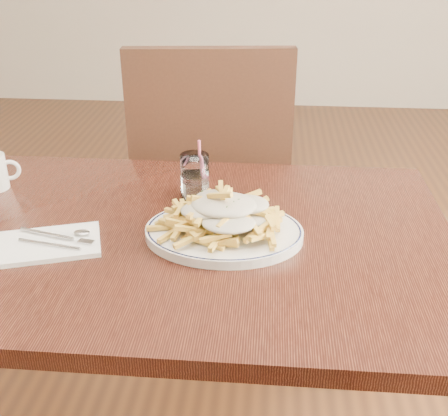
# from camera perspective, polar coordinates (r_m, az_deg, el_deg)

# --- Properties ---
(table) EXTENTS (1.20, 0.80, 0.75)m
(table) POSITION_cam_1_polar(r_m,az_deg,el_deg) (1.27, -4.62, -5.45)
(table) COLOR black
(table) RESTS_ON ground
(chair_far) EXTENTS (0.53, 0.53, 1.05)m
(chair_far) POSITION_cam_1_polar(r_m,az_deg,el_deg) (1.85, -1.34, 2.83)
(chair_far) COLOR black
(chair_far) RESTS_ON ground
(fries_plate) EXTENTS (0.41, 0.38, 0.02)m
(fries_plate) POSITION_cam_1_polar(r_m,az_deg,el_deg) (1.20, 0.00, -2.48)
(fries_plate) COLOR white
(fries_plate) RESTS_ON table
(loaded_fries) EXTENTS (0.32, 0.29, 0.08)m
(loaded_fries) POSITION_cam_1_polar(r_m,az_deg,el_deg) (1.17, 0.00, -0.27)
(loaded_fries) COLOR gold
(loaded_fries) RESTS_ON fries_plate
(napkin) EXTENTS (0.24, 0.20, 0.01)m
(napkin) POSITION_cam_1_polar(r_m,az_deg,el_deg) (1.22, -17.45, -3.52)
(napkin) COLOR white
(napkin) RESTS_ON table
(cutlery) EXTENTS (0.18, 0.09, 0.01)m
(cutlery) POSITION_cam_1_polar(r_m,az_deg,el_deg) (1.22, -17.42, -3.06)
(cutlery) COLOR silver
(cutlery) RESTS_ON napkin
(water_glass) EXTENTS (0.07, 0.07, 0.15)m
(water_glass) POSITION_cam_1_polar(r_m,az_deg,el_deg) (1.36, -2.97, 2.95)
(water_glass) COLOR white
(water_glass) RESTS_ON table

